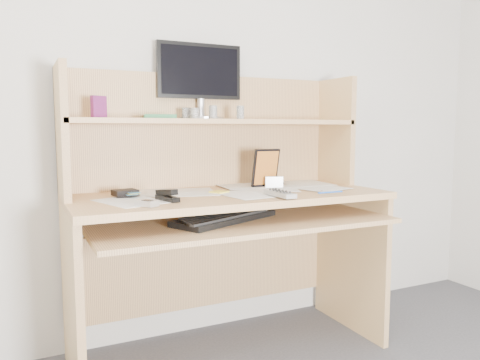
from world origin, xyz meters
name	(u,v)px	position (x,y,z in m)	size (l,w,h in m)	color
back_wall	(203,86)	(0.00, 1.80, 1.25)	(3.60, 0.04, 2.50)	silver
desk	(223,203)	(0.00, 1.56, 0.69)	(1.40, 0.70, 1.30)	tan
paper_clutter	(230,192)	(0.00, 1.48, 0.75)	(1.32, 0.54, 0.01)	silver
keyboard	(225,217)	(-0.07, 1.37, 0.67)	(0.52, 0.36, 0.03)	black
tv_remote	(280,194)	(0.13, 1.27, 0.77)	(0.05, 0.19, 0.02)	#A0A09B
flip_phone	(147,202)	(-0.43, 1.28, 0.77)	(0.05, 0.09, 0.02)	silver
stapler	(167,194)	(-0.32, 1.38, 0.78)	(0.04, 0.13, 0.04)	black
wallet	(125,193)	(-0.45, 1.57, 0.77)	(0.10, 0.08, 0.02)	black
sticky_note_pad	(219,192)	(-0.04, 1.50, 0.75)	(0.07, 0.07, 0.01)	yellow
digital_camera	(274,182)	(0.26, 1.54, 0.78)	(0.09, 0.03, 0.05)	#A9A9AB
game_case	(266,168)	(0.23, 1.57, 0.85)	(0.13, 0.01, 0.19)	black
blue_pen	(330,192)	(0.38, 1.25, 0.76)	(0.01, 0.01, 0.13)	blue
card_box	(99,107)	(-0.53, 1.64, 1.13)	(0.07, 0.02, 0.09)	maroon
shelf_book	(159,117)	(-0.26, 1.67, 1.09)	(0.14, 0.19, 0.02)	#34834E
chip_stack_a	(186,114)	(-0.13, 1.68, 1.11)	(0.04, 0.04, 0.05)	black
chip_stack_b	(213,112)	(-0.03, 1.60, 1.11)	(0.04, 0.04, 0.06)	silver
chip_stack_c	(195,114)	(-0.12, 1.61, 1.11)	(0.04, 0.04, 0.05)	black
chip_stack_d	(240,113)	(0.10, 1.59, 1.11)	(0.04, 0.04, 0.06)	white
monitor	(200,79)	(-0.04, 1.74, 1.27)	(0.42, 0.21, 0.36)	silver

